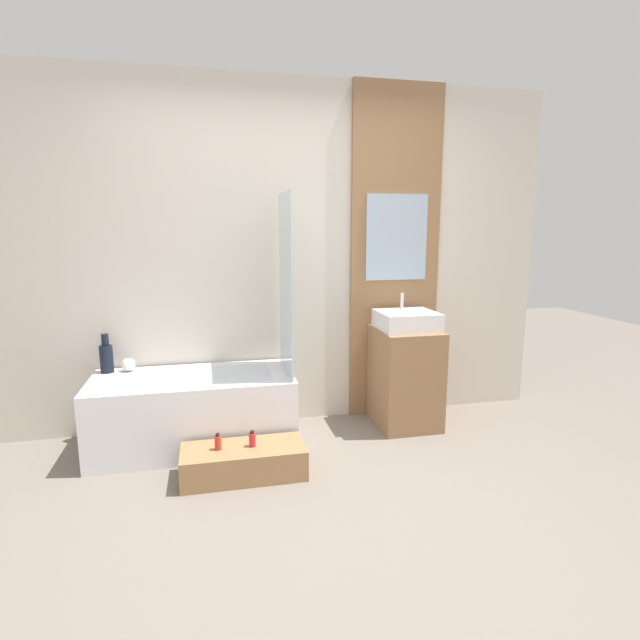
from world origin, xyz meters
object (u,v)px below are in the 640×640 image
vase_tall_dark (106,357)px  bottle_soap_primary (218,442)px  sink (407,320)px  vase_round_light (128,365)px  wooden_step_bench (244,461)px  bathtub (194,411)px  bottle_soap_secondary (252,439)px

vase_tall_dark → bottle_soap_primary: 1.12m
sink → vase_round_light: size_ratio=4.51×
wooden_step_bench → bottle_soap_primary: 0.21m
bathtub → wooden_step_bench: bearing=-59.9°
wooden_step_bench → vase_round_light: bearing=135.1°
vase_round_light → bottle_soap_primary: bearing=-51.3°
sink → vase_tall_dark: (-2.18, 0.18, -0.20)m
wooden_step_bench → bathtub: bearing=120.1°
wooden_step_bench → vase_round_light: (-0.75, 0.74, 0.46)m
bottle_soap_primary → bottle_soap_secondary: bearing=-0.0°
vase_tall_dark → vase_round_light: bearing=-1.1°
bathtub → bottle_soap_primary: bearing=-73.9°
bathtub → vase_tall_dark: vase_tall_dark is taller
bottle_soap_primary → bottle_soap_secondary: 0.21m
bottle_soap_secondary → vase_tall_dark: bearing=141.7°
bottle_soap_secondary → bottle_soap_primary: bearing=180.0°
vase_round_light → bottle_soap_secondary: bearing=-42.8°
sink → vase_tall_dark: bearing=175.2°
wooden_step_bench → bottle_soap_secondary: 0.15m
wooden_step_bench → sink: (1.29, 0.57, 0.73)m
wooden_step_bench → bottle_soap_secondary: bottle_soap_secondary is taller
vase_round_light → bottle_soap_secondary: (0.80, -0.74, -0.32)m
vase_round_light → vase_tall_dark: bearing=178.9°
sink → vase_round_light: (-2.04, 0.18, -0.27)m
vase_tall_dark → vase_round_light: (0.14, -0.00, -0.07)m
vase_round_light → sink: bearing=-5.0°
bathtub → sink: size_ratio=3.19×
vase_tall_dark → bottle_soap_secondary: 1.27m
bottle_soap_secondary → wooden_step_bench: bearing=180.0°
wooden_step_bench → bottle_soap_secondary: bearing=0.0°
bottle_soap_primary → sink: bearing=21.5°
vase_tall_dark → vase_round_light: size_ratio=2.93×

